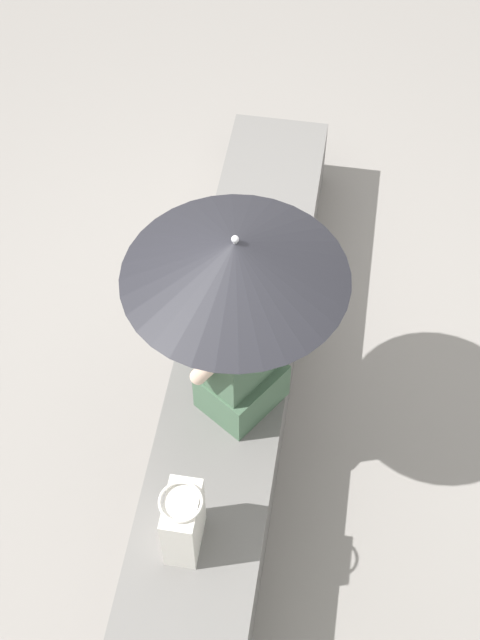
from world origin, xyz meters
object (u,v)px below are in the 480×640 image
person_seated (242,350)px  magazine (247,238)px  parasol (235,260)px  handbag_black (183,522)px

person_seated → magazine: size_ratio=3.21×
parasol → handbag_black: (0.79, -0.08, -0.69)m
person_seated → handbag_black: 0.75m
parasol → handbag_black: 1.05m
handbag_black → magazine: 1.70m
person_seated → parasol: (-0.08, -0.04, 0.49)m
person_seated → magazine: (-0.98, -0.13, -0.38)m
person_seated → magazine: person_seated is taller
handbag_black → magazine: handbag_black is taller
handbag_black → person_seated: bearing=170.5°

